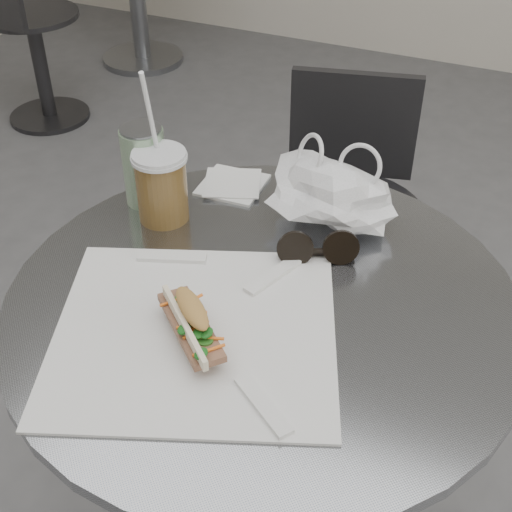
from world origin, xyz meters
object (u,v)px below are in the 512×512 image
at_px(bg_chair, 30,49).
at_px(iced_coffee, 161,185).
at_px(chair_far, 340,249).
at_px(cafe_table, 262,419).
at_px(sunglasses, 318,250).
at_px(banh_mi, 191,323).
at_px(drink_can, 144,165).

bearing_deg(bg_chair, iced_coffee, -38.63).
height_order(chair_far, iced_coffee, iced_coffee).
xyz_separation_m(cafe_table, chair_far, (-0.08, 0.67, -0.13)).
bearing_deg(sunglasses, chair_far, 75.91).
bearing_deg(cafe_table, banh_mi, -113.68).
bearing_deg(chair_far, sunglasses, 88.70).
distance_m(cafe_table, bg_chair, 2.21).
bearing_deg(iced_coffee, bg_chair, 136.74).
xyz_separation_m(chair_far, iced_coffee, (-0.16, -0.55, 0.47)).
bearing_deg(bg_chair, sunglasses, -33.77).
relative_size(chair_far, drink_can, 5.30).
xyz_separation_m(iced_coffee, drink_can, (-0.05, 0.03, 0.01)).
relative_size(cafe_table, sunglasses, 6.14).
bearing_deg(sunglasses, iced_coffee, 151.92).
height_order(cafe_table, sunglasses, sunglasses).
bearing_deg(iced_coffee, drink_can, 146.87).
xyz_separation_m(banh_mi, iced_coffee, (-0.18, 0.24, 0.03)).
xyz_separation_m(chair_far, drink_can, (-0.21, -0.52, 0.47)).
distance_m(cafe_table, chair_far, 0.69).
xyz_separation_m(cafe_table, drink_can, (-0.29, 0.16, 0.34)).
xyz_separation_m(chair_far, sunglasses, (0.12, -0.56, 0.43)).
bearing_deg(bg_chair, drink_can, -38.96).
distance_m(sunglasses, drink_can, 0.34).
bearing_deg(drink_can, bg_chair, 136.41).
relative_size(iced_coffee, drink_can, 1.89).
height_order(banh_mi, drink_can, drink_can).
height_order(cafe_table, chair_far, chair_far).
relative_size(cafe_table, banh_mi, 4.14).
relative_size(bg_chair, banh_mi, 3.92).
bearing_deg(chair_far, banh_mi, 78.41).
bearing_deg(cafe_table, iced_coffee, 152.11).
height_order(banh_mi, iced_coffee, iced_coffee).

